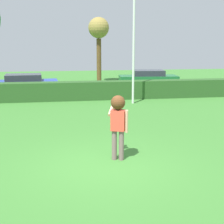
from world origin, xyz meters
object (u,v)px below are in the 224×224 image
Objects in this scene: frisbee at (114,115)px; lamppost at (134,40)px; parked_car_blue at (24,83)px; person at (118,118)px; bare_elm_tree at (99,31)px; parked_car_green at (148,78)px.

frisbee is 0.04× the size of lamppost.
frisbee is 12.76m from parked_car_blue.
bare_elm_tree is (1.76, 18.32, 2.91)m from person.
lamppost is (2.34, 8.35, 2.11)m from person.
parked_car_blue is at bearing -168.06° from parked_car_green.
frisbee is at bearing 91.61° from person.
parked_car_blue is (-3.73, 12.19, -0.47)m from frisbee.
parked_car_blue is 0.83× the size of bare_elm_tree.
lamppost is 10.02m from bare_elm_tree.
bare_elm_tree reaches higher than parked_car_blue.
person is 0.42× the size of parked_car_green.
bare_elm_tree is at bearing 84.32° from frisbee.
parked_car_blue reaches higher than frisbee.
lamppost is 1.38× the size of parked_car_green.
bare_elm_tree is at bearing 84.53° from person.
person is at bearing -73.56° from parked_car_blue.
frisbee is at bearing -109.32° from parked_car_green.
bare_elm_tree reaches higher than person.
frisbee is at bearing -106.74° from lamppost.
person is 0.30× the size of lamppost.
parked_car_green is at bearing 70.68° from frisbee.
parked_car_blue is 0.99× the size of parked_car_green.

